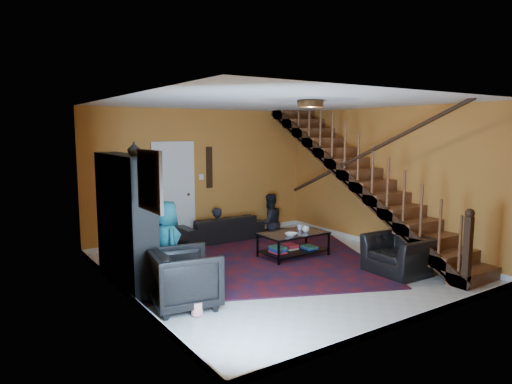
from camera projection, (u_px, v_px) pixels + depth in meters
floor at (277, 268)px, 7.82m from camera, size 5.50×5.50×0.00m
room at (174, 259)px, 8.18m from camera, size 5.50×5.50×5.50m
staircase at (366, 180)px, 8.80m from camera, size 0.95×5.02×3.18m
bookshelf at (126, 223)px, 6.87m from camera, size 0.35×1.80×2.00m
door at (174, 194)px, 9.55m from camera, size 0.82×0.05×2.05m
framed_picture at (150, 181)px, 5.43m from camera, size 0.04×0.74×0.74m
wall_hanging at (209, 167)px, 9.95m from camera, size 0.14×0.03×0.90m
ceiling_fixture at (310, 104)px, 6.80m from camera, size 0.40×0.40×0.10m
rug at (256, 255)px, 8.60m from camera, size 5.35×5.63×0.02m
sofa at (220, 228)px, 9.78m from camera, size 1.84×0.73×0.54m
armchair_left at (185, 278)px, 6.06m from camera, size 0.99×0.97×0.78m
armchair_right at (399, 255)px, 7.51m from camera, size 0.86×0.98×0.63m
person_adult_a at (216, 234)px, 9.80m from camera, size 0.43×0.28×1.16m
person_adult_b at (270, 223)px, 10.55m from camera, size 0.68×0.55×1.36m
person_child at (166, 245)px, 6.78m from camera, size 0.44×0.66×1.32m
coffee_table at (293, 243)px, 8.48m from camera, size 1.23×0.72×0.47m
cup_a at (306, 229)px, 8.50m from camera, size 0.16×0.16×0.11m
cup_b at (300, 228)px, 8.66m from camera, size 0.12×0.12×0.09m
bowl at (291, 234)px, 8.19m from camera, size 0.28×0.28×0.05m
vase at (134, 149)px, 6.30m from camera, size 0.18×0.18×0.19m
popcorn_bucket at (197, 308)px, 5.79m from camera, size 0.17×0.17×0.17m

